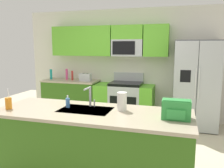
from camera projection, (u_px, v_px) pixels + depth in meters
ground_plane at (99, 152)px, 3.83m from camera, size 9.00×9.00×0.00m
kitchen_wall_unit at (122, 57)px, 5.61m from camera, size 5.20×0.43×2.60m
back_counter at (71, 98)px, 5.85m from camera, size 1.37×0.63×0.90m
range_oven at (124, 102)px, 5.47m from camera, size 1.36×0.61×1.10m
refrigerator at (196, 85)px, 4.89m from camera, size 0.90×0.76×1.85m
island_counter at (92, 144)px, 3.07m from camera, size 2.55×0.96×0.90m
toaster at (85, 77)px, 5.60m from camera, size 0.28×0.16×0.18m
pepper_mill at (72, 75)px, 5.75m from camera, size 0.05×0.05×0.23m
bottle_pink at (67, 74)px, 5.85m from camera, size 0.06×0.06×0.27m
bottle_teal at (51, 74)px, 5.90m from camera, size 0.06×0.06×0.25m
sink_faucet at (90, 95)px, 3.18m from camera, size 0.08×0.21×0.28m
drink_cup_orange at (9, 103)px, 3.08m from camera, size 0.08×0.08×0.27m
soap_dispenser at (68, 103)px, 3.16m from camera, size 0.06×0.06×0.17m
paper_towel_roll at (122, 101)px, 3.01m from camera, size 0.12×0.12×0.24m
backpack at (176, 109)px, 2.66m from camera, size 0.32×0.22×0.23m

